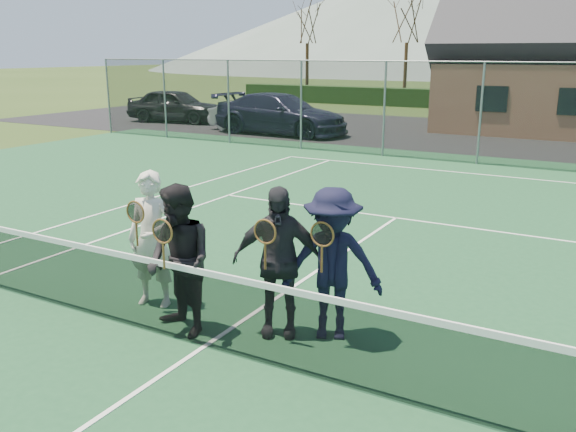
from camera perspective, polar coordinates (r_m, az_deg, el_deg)
name	(u,v)px	position (r m, az deg, el deg)	size (l,w,h in m)	color
ground	(515,139)	(25.55, 20.46, 6.79)	(220.00, 220.00, 0.00)	#2E4418
court_surface	(204,348)	(7.17, -7.83, -12.12)	(30.00, 30.00, 0.02)	#1C4C2B
tarmac_carpark	(415,132)	(26.46, 11.84, 7.68)	(40.00, 12.00, 0.01)	black
hedge_row	(554,103)	(37.34, 23.64, 9.67)	(40.00, 1.20, 1.10)	black
hill_west	(439,15)	(104.29, 13.94, 17.82)	(110.00, 110.00, 18.00)	slate
car_a	(175,106)	(30.14, -10.49, 10.13)	(1.88, 4.66, 1.59)	black
car_b	(253,116)	(26.27, -3.34, 9.32)	(1.36, 3.89, 1.28)	#909498
car_c	(281,114)	(25.19, -0.67, 9.52)	(2.31, 5.69, 1.65)	black
court_markings	(204,347)	(7.16, -7.84, -12.02)	(11.03, 23.83, 0.01)	white
tennis_net	(203,305)	(6.94, -7.99, -8.23)	(11.68, 0.08, 1.10)	slate
perimeter_fence	(481,113)	(19.02, 17.58, 9.13)	(30.07, 0.07, 3.02)	slate
tree_a	(308,13)	(43.01, 1.84, 18.45)	(3.20, 3.20, 7.77)	#332012
tree_b	(408,10)	(40.25, 11.19, 18.41)	(3.20, 3.20, 7.77)	#3B2515
player_a	(152,239)	(8.10, -12.60, -2.15)	(0.74, 0.58, 1.80)	white
player_b	(180,261)	(7.22, -10.10, -4.16)	(1.06, 0.94, 1.80)	black
player_c	(277,261)	(7.09, -0.99, -4.26)	(1.14, 0.84, 1.80)	#26262B
player_d	(332,264)	(7.02, 4.15, -4.52)	(1.33, 1.04, 1.80)	black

